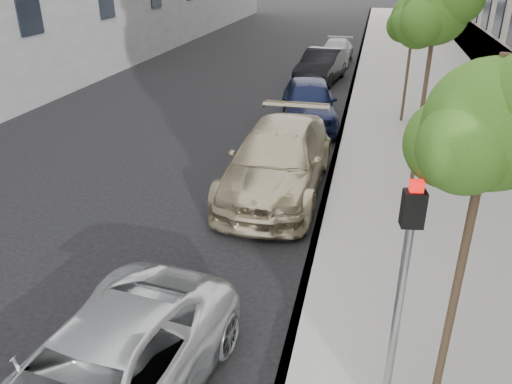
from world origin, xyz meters
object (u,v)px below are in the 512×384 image
(tree_mid, at_px, (437,12))
(sedan_blue, at_px, (309,102))
(signal_pole, at_px, (403,277))
(sedan_rear, at_px, (336,51))
(sedan_black, at_px, (322,66))
(suv, at_px, (278,160))
(tree_far, at_px, (415,17))
(tree_near, at_px, (493,125))
(minivan, at_px, (98,384))

(tree_mid, relative_size, sedan_blue, 1.10)
(signal_pole, bearing_deg, sedan_blue, 92.84)
(signal_pole, distance_m, sedan_rear, 24.56)
(tree_mid, distance_m, sedan_black, 13.67)
(suv, height_order, sedan_rear, suv)
(tree_far, xyz_separation_m, sedan_blue, (-3.33, -0.68, -2.89))
(sedan_black, xyz_separation_m, sedan_rear, (0.28, 5.08, -0.14))
(tree_mid, xyz_separation_m, signal_pole, (-0.65, -6.62, -2.29))
(tree_mid, relative_size, sedan_rear, 1.19)
(tree_mid, height_order, tree_far, tree_mid)
(tree_near, relative_size, suv, 0.81)
(sedan_blue, distance_m, sedan_rear, 11.92)
(sedan_black, bearing_deg, tree_far, -51.14)
(tree_near, bearing_deg, signal_pole, -169.32)
(tree_near, height_order, sedan_blue, tree_near)
(minivan, relative_size, sedan_rear, 1.10)
(tree_far, bearing_deg, tree_mid, -90.00)
(minivan, bearing_deg, tree_far, 80.54)
(suv, bearing_deg, tree_far, 63.52)
(tree_near, relative_size, signal_pole, 1.45)
(minivan, xyz_separation_m, sedan_black, (0.57, 20.29, 0.10))
(tree_far, height_order, minivan, tree_far)
(minivan, xyz_separation_m, sedan_rear, (0.85, 25.37, -0.03))
(sedan_blue, relative_size, sedan_rear, 1.09)
(sedan_black, bearing_deg, signal_pole, -72.75)
(minivan, bearing_deg, tree_near, 22.08)
(tree_mid, height_order, sedan_black, tree_mid)
(sedan_blue, bearing_deg, sedan_black, 82.44)
(tree_mid, bearing_deg, sedan_blue, 119.74)
(tree_mid, distance_m, suv, 4.91)
(tree_near, distance_m, signal_pole, 1.94)
(tree_mid, relative_size, minivan, 1.08)
(tree_far, relative_size, suv, 0.78)
(tree_far, distance_m, suv, 7.88)
(tree_near, xyz_separation_m, signal_pole, (-0.65, -0.12, -1.82))
(signal_pole, height_order, sedan_rear, signal_pole)
(tree_mid, distance_m, sedan_rear, 18.45)
(tree_mid, relative_size, sedan_black, 1.11)
(sedan_blue, bearing_deg, suv, -99.87)
(tree_mid, bearing_deg, suv, -179.22)
(minivan, distance_m, suv, 7.63)
(sedan_rear, bearing_deg, sedan_blue, -88.69)
(tree_far, xyz_separation_m, sedan_black, (-3.60, 6.16, -2.92))
(tree_near, xyz_separation_m, minivan, (-4.17, -1.12, -3.30))
(tree_far, height_order, sedan_rear, tree_far)
(tree_far, height_order, signal_pole, tree_far)
(tree_mid, height_order, minivan, tree_mid)
(signal_pole, bearing_deg, tree_far, 77.87)
(tree_far, bearing_deg, sedan_black, 120.32)
(tree_near, relative_size, tree_mid, 0.90)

